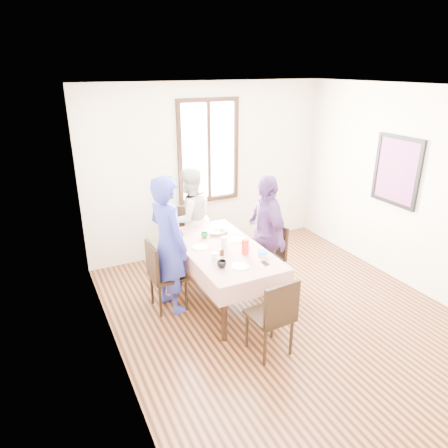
{
  "coord_description": "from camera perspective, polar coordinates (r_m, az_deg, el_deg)",
  "views": [
    {
      "loc": [
        -2.56,
        -3.53,
        2.9
      ],
      "look_at": [
        -0.54,
        0.59,
        1.1
      ],
      "focal_mm": 32.36,
      "sensor_mm": 36.0,
      "label": 1
    }
  ],
  "objects": [
    {
      "name": "drinking_glass",
      "position": [
        4.76,
        -1.34,
        -4.63
      ],
      "size": [
        0.07,
        0.07,
        0.1
      ],
      "primitive_type": "cylinder",
      "color": "silver",
      "rests_on": "tablecloth"
    },
    {
      "name": "plate_right",
      "position": [
        5.32,
        1.94,
        -2.22
      ],
      "size": [
        0.2,
        0.2,
        0.01
      ],
      "primitive_type": "cylinder",
      "color": "white",
      "rests_on": "tablecloth"
    },
    {
      "name": "dining_table",
      "position": [
        5.28,
        -0.24,
        -7.17
      ],
      "size": [
        0.82,
        1.66,
        0.75
      ],
      "primitive_type": "cube",
      "color": "black",
      "rests_on": "ground"
    },
    {
      "name": "plate_near",
      "position": [
        4.63,
        2.34,
        -6.0
      ],
      "size": [
        0.2,
        0.2,
        0.01
      ],
      "primitive_type": "cylinder",
      "color": "white",
      "rests_on": "tablecloth"
    },
    {
      "name": "chair_left",
      "position": [
        5.14,
        -7.94,
        -7.18
      ],
      "size": [
        0.43,
        0.43,
        0.91
      ],
      "primitive_type": "cube",
      "rotation": [
        0.0,
        0.0,
        -1.56
      ],
      "color": "black",
      "rests_on": "ground"
    },
    {
      "name": "flower_bunch",
      "position": [
        5.06,
        -0.01,
        -1.32
      ],
      "size": [
        0.09,
        0.09,
        0.1
      ],
      "primitive_type": null,
      "color": "yellow",
      "rests_on": "flower_vase"
    },
    {
      "name": "window_frame",
      "position": [
        6.42,
        -2.22,
        10.21
      ],
      "size": [
        1.02,
        0.06,
        1.62
      ],
      "primitive_type": "cube",
      "color": "black",
      "rests_on": "back_wall"
    },
    {
      "name": "art_poster",
      "position": [
        6.09,
        23.23,
        6.9
      ],
      "size": [
        0.04,
        0.76,
        0.96
      ],
      "primitive_type": "cube",
      "color": "red",
      "rests_on": "right_wall"
    },
    {
      "name": "mug_black",
      "position": [
        4.6,
        -0.32,
        -5.69
      ],
      "size": [
        0.13,
        0.13,
        0.09
      ],
      "primitive_type": "imported",
      "rotation": [
        0.0,
        0.0,
        0.24
      ],
      "color": "black",
      "rests_on": "tablecloth"
    },
    {
      "name": "smartphone",
      "position": [
        4.73,
        5.82,
        -5.55
      ],
      "size": [
        0.06,
        0.12,
        0.01
      ],
      "primitive_type": "cube",
      "color": "black",
      "rests_on": "tablecloth"
    },
    {
      "name": "ground",
      "position": [
        5.24,
        8.32,
        -12.46
      ],
      "size": [
        4.5,
        4.5,
        0.0
      ],
      "primitive_type": "plane",
      "color": "black",
      "rests_on": "ground"
    },
    {
      "name": "window_pane",
      "position": [
        6.43,
        -2.25,
        10.22
      ],
      "size": [
        0.9,
        0.02,
        1.5
      ],
      "primitive_type": "cube",
      "color": "white",
      "rests_on": "back_wall"
    },
    {
      "name": "butter_lid",
      "position": [
        4.86,
        5.51,
        -3.97
      ],
      "size": [
        0.12,
        0.12,
        0.01
      ],
      "primitive_type": "cylinder",
      "color": "blue",
      "rests_on": "butter_tub"
    },
    {
      "name": "chair_far",
      "position": [
        6.18,
        -4.89,
        -1.93
      ],
      "size": [
        0.48,
        0.48,
        0.91
      ],
      "primitive_type": "cube",
      "rotation": [
        0.0,
        0.0,
        2.97
      ],
      "color": "black",
      "rests_on": "ground"
    },
    {
      "name": "back_wall",
      "position": [
        6.51,
        -2.25,
        7.65
      ],
      "size": [
        4.0,
        0.0,
        4.0
      ],
      "primitive_type": "plane",
      "rotation": [
        1.57,
        0.0,
        0.0
      ],
      "color": "beige",
      "rests_on": "ground"
    },
    {
      "name": "flower_vase",
      "position": [
        5.1,
        -0.01,
        -2.52
      ],
      "size": [
        0.07,
        0.07,
        0.13
      ],
      "primitive_type": "cylinder",
      "color": "silver",
      "rests_on": "tablecloth"
    },
    {
      "name": "plate_left",
      "position": [
        5.11,
        -3.4,
        -3.28
      ],
      "size": [
        0.2,
        0.2,
        0.01
      ],
      "primitive_type": "cylinder",
      "color": "white",
      "rests_on": "tablecloth"
    },
    {
      "name": "person_far",
      "position": [
        6.04,
        -4.91,
        0.81
      ],
      "size": [
        0.85,
        0.71,
        1.56
      ],
      "primitive_type": "imported",
      "rotation": [
        0.0,
        0.0,
        3.31
      ],
      "color": "beige",
      "rests_on": "ground"
    },
    {
      "name": "right_wall",
      "position": [
        5.97,
        25.2,
        4.32
      ],
      "size": [
        0.0,
        4.5,
        4.5
      ],
      "primitive_type": "plane",
      "rotation": [
        1.57,
        0.0,
        -1.57
      ],
      "color": "beige",
      "rests_on": "ground"
    },
    {
      "name": "mug_flag",
      "position": [
        5.13,
        3.02,
        -2.7
      ],
      "size": [
        0.13,
        0.13,
        0.08
      ],
      "primitive_type": "imported",
      "rotation": [
        0.0,
        0.0,
        0.81
      ],
      "color": "red",
      "rests_on": "tablecloth"
    },
    {
      "name": "butter_tub",
      "position": [
        4.88,
        5.5,
        -4.32
      ],
      "size": [
        0.11,
        0.11,
        0.05
      ],
      "primitive_type": "cylinder",
      "color": "white",
      "rests_on": "tablecloth"
    },
    {
      "name": "person_right",
      "position": [
        5.42,
        5.85,
        -1.38
      ],
      "size": [
        0.49,
        0.98,
        1.62
      ],
      "primitive_type": "imported",
      "rotation": [
        0.0,
        0.0,
        -1.67
      ],
      "color": "#5B3876",
      "rests_on": "ground"
    },
    {
      "name": "tablecloth",
      "position": [
        5.1,
        -0.25,
        -3.41
      ],
      "size": [
        0.94,
        1.78,
        0.01
      ],
      "primitive_type": "cube",
      "color": "#600B06",
      "rests_on": "dining_table"
    },
    {
      "name": "chair_right",
      "position": [
        5.58,
        5.87,
        -4.69
      ],
      "size": [
        0.45,
        0.45,
        0.91
      ],
      "primitive_type": "cube",
      "rotation": [
        0.0,
        0.0,
        1.65
      ],
      "color": "black",
      "rests_on": "ground"
    },
    {
      "name": "person_left",
      "position": [
        4.96,
        -7.98,
        -2.91
      ],
      "size": [
        0.57,
        0.72,
        1.74
      ],
      "primitive_type": "imported",
      "rotation": [
        0.0,
        0.0,
        1.84
      ],
      "color": "#2D329C",
      "rests_on": "ground"
    },
    {
      "name": "jam_jar",
      "position": [
        4.89,
        -0.31,
        -4.0
      ],
      "size": [
        0.05,
        0.05,
        0.08
      ],
      "primitive_type": "cylinder",
      "color": "black",
      "rests_on": "tablecloth"
    },
    {
      "name": "serving_bowl",
      "position": [
        5.49,
        -1.03,
        -1.2
      ],
      "size": [
        0.28,
        0.28,
        0.05
      ],
      "primitive_type": "imported",
      "rotation": [
        0.0,
        0.0,
        -0.42
      ],
      "color": "white",
      "rests_on": "tablecloth"
    },
    {
      "name": "chair_near",
      "position": [
        4.38,
        6.47,
        -12.63
      ],
      "size": [
        0.45,
        0.45,
        0.91
      ],
      "primitive_type": "cube",
      "rotation": [
        0.0,
        0.0,
        0.06
      ],
      "color": "black",
      "rests_on": "ground"
    },
    {
      "name": "juice_carton",
      "position": [
        4.88,
        3.02,
        -3.27
      ],
      "size": [
        0.06,
        0.06,
        0.2
      ],
      "primitive_type": "cube",
      "color": "red",
      "rests_on": "tablecloth"
    },
    {
      "name": "mug_green",
      "position": [
        5.38,
        -2.79,
        -1.58
      ],
      "size": [
        0.13,
        0.13,
        0.07
      ],
      "primitive_type": "imported",
      "rotation": [
        0.0,
        0.0,
        -0.5
      ],
      "color": "#0C7226",
      "rests_on": "tablecloth"
    }
  ]
}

